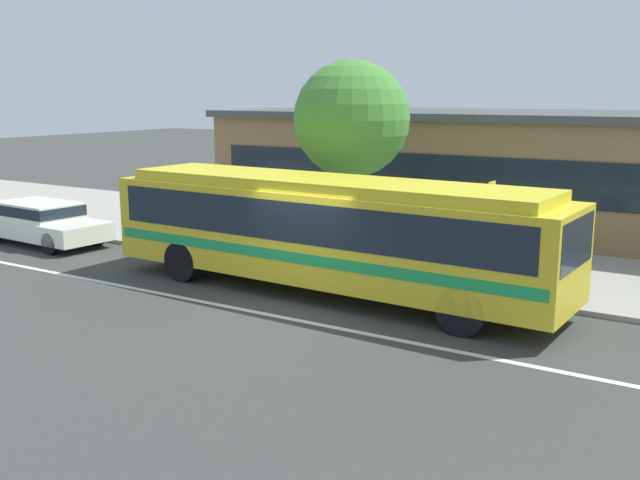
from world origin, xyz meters
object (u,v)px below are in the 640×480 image
transit_bus (328,227)px  pedestrian_walking_along_curb (410,240)px  bus_stop_sign (490,221)px  pedestrian_waiting_near_sign (440,233)px  street_tree_near_stop (352,119)px  sedan_behind_bus (42,221)px

transit_bus → pedestrian_walking_along_curb: bearing=56.2°
bus_stop_sign → pedestrian_waiting_near_sign: bearing=145.8°
transit_bus → bus_stop_sign: (3.17, 1.92, 0.16)m
transit_bus → bus_stop_sign: bearing=31.1°
pedestrian_walking_along_curb → street_tree_near_stop: street_tree_near_stop is taller
pedestrian_waiting_near_sign → street_tree_near_stop: street_tree_near_stop is taller
transit_bus → sedan_behind_bus: 10.52m
bus_stop_sign → street_tree_near_stop: bearing=161.1°
pedestrian_walking_along_curb → pedestrian_waiting_near_sign: bearing=79.0°
pedestrian_waiting_near_sign → bus_stop_sign: size_ratio=0.66×
sedan_behind_bus → bus_stop_sign: size_ratio=1.84×
pedestrian_waiting_near_sign → pedestrian_walking_along_curb: pedestrian_waiting_near_sign is taller
bus_stop_sign → street_tree_near_stop: size_ratio=0.47×
pedestrian_waiting_near_sign → bus_stop_sign: (1.70, -1.16, 0.64)m
transit_bus → pedestrian_waiting_near_sign: 3.44m
transit_bus → pedestrian_waiting_near_sign: size_ratio=6.81×
sedan_behind_bus → street_tree_near_stop: (9.12, 3.27, 3.16)m
sedan_behind_bus → pedestrian_walking_along_curb: size_ratio=2.78×
street_tree_near_stop → sedan_behind_bus: bearing=-160.3°
sedan_behind_bus → pedestrian_walking_along_curb: 11.83m
pedestrian_walking_along_curb → street_tree_near_stop: bearing=147.8°
pedestrian_waiting_near_sign → pedestrian_walking_along_curb: (-0.24, -1.24, -0.00)m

